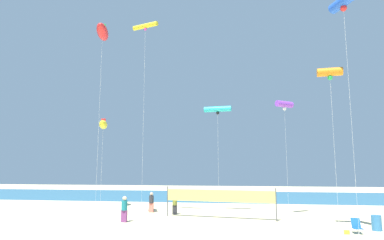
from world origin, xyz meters
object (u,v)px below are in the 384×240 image
Objects in this scene: trash_barrel at (377,223)px; kite_blue_tube at (343,2)px; beachgoer_charcoal_shirt at (151,202)px; folding_beach_chair at (357,225)px; beachgoer_teal_shirt at (124,208)px; kite_yellow_inflatable at (103,125)px; kite_orange_tube at (330,73)px; volleyball_net at (219,197)px; beach_handbag at (347,232)px; kite_yellow_tube at (145,27)px; kite_cyan_tube at (218,109)px; kite_red_inflatable at (103,32)px; kite_violet_tube at (284,105)px; beachgoer_olive_shirt at (175,204)px.

trash_barrel is 13.78m from kite_blue_tube.
folding_beach_chair is (14.83, -7.56, -0.48)m from beachgoer_charcoal_shirt.
kite_blue_tube is (14.79, -3.92, 12.75)m from beachgoer_teal_shirt.
trash_barrel is at bearing -21.12° from kite_yellow_inflatable.
trash_barrel is at bearing -7.06° from beachgoer_teal_shirt.
volleyball_net is at bearing 149.39° from kite_orange_tube.
kite_yellow_tube is at bearing 161.76° from beach_handbag.
kite_yellow_tube reaches higher than beachgoer_charcoal_shirt.
kite_cyan_tube is at bearing 29.24° from kite_yellow_tube.
kite_red_inflatable reaches higher than beachgoer_teal_shirt.
kite_yellow_inflatable is at bearing 149.85° from kite_blue_tube.
kite_violet_tube is 13.56m from kite_yellow_tube.
kite_red_inflatable reaches higher than folding_beach_chair.
beachgoer_teal_shirt is 0.21× the size of kite_yellow_inflatable.
beachgoer_teal_shirt is at bearing -157.38° from volleyball_net.
kite_violet_tube is 6.55m from kite_orange_tube.
kite_cyan_tube is at bearing 148.16° from trash_barrel.
beachgoer_charcoal_shirt is 15.07m from kite_red_inflatable.
kite_orange_tube is at bearing 135.46° from folding_beach_chair.
kite_violet_tube is at bearing 16.21° from volleyball_net.
trash_barrel is 0.06× the size of kite_yellow_tube.
beachgoer_teal_shirt is 11.86m from kite_yellow_inflatable.
beachgoer_olive_shirt is 16.08m from kite_orange_tube.
kite_orange_tube is at bearing 101.94° from kite_blue_tube.
beachgoer_teal_shirt is at bearing 173.08° from kite_orange_tube.
kite_yellow_inflatable is 0.57× the size of kite_red_inflatable.
folding_beach_chair is 11.18m from kite_violet_tube.
kite_orange_tube is 0.64× the size of kite_yellow_tube.
kite_red_inflatable is at bearing 165.97° from kite_blue_tube.
kite_red_inflatable reaches higher than kite_yellow_inflatable.
kite_orange_tube is (13.89, -7.36, 9.09)m from beachgoer_charcoal_shirt.
volleyball_net is (6.24, -2.84, 0.70)m from beachgoer_charcoal_shirt.
folding_beach_chair is 0.83m from beach_handbag.
beachgoer_olive_shirt is at bearing 158.68° from trash_barrel.
kite_red_inflatable is (2.89, -7.37, 6.55)m from kite_yellow_inflatable.
beach_handbag is at bearing -18.24° from kite_yellow_tube.
trash_barrel is at bearing 95.34° from beachgoer_olive_shirt.
trash_barrel is 2.68m from beach_handbag.
trash_barrel is at bearing -3.48° from kite_red_inflatable.
beachgoer_teal_shirt is 19.92m from kite_blue_tube.
kite_orange_tube is at bearing -30.61° from volleyball_net.
beachgoer_teal_shirt is 11.82m from kite_cyan_tube.
volleyball_net is at bearing 147.45° from beach_handbag.
kite_violet_tube is (5.68, -1.28, 0.02)m from kite_cyan_tube.
kite_red_inflatable is at bearing 176.52° from trash_barrel.
kite_cyan_tube is (-8.16, 7.92, 9.00)m from beach_handbag.
beach_handbag is 0.03× the size of kite_violet_tube.
kite_yellow_tube is (-2.21, -2.33, 15.03)m from beachgoer_olive_shirt.
kite_violet_tube is at bearing 83.92° from folding_beach_chair.
folding_beach_chair is 0.10× the size of volleyball_net.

